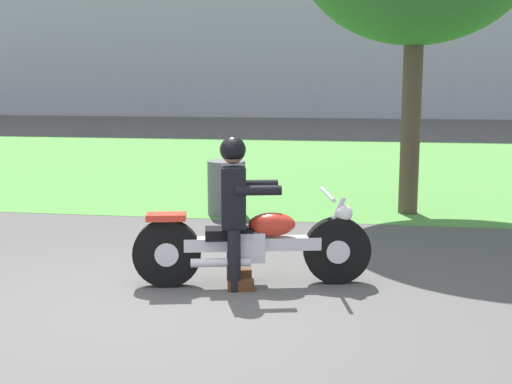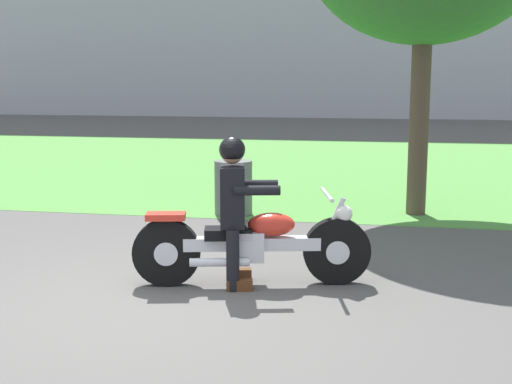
% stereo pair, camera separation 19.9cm
% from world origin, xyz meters
% --- Properties ---
extents(ground, '(120.00, 120.00, 0.00)m').
position_xyz_m(ground, '(0.00, 0.00, 0.00)').
color(ground, '#565451').
extents(grass_verge, '(60.00, 12.00, 0.01)m').
position_xyz_m(grass_verge, '(0.00, 9.64, 0.00)').
color(grass_verge, '#549342').
rests_on(grass_verge, ground).
extents(motorcycle_lead, '(2.20, 0.79, 0.87)m').
position_xyz_m(motorcycle_lead, '(0.75, 0.79, 0.39)').
color(motorcycle_lead, black).
rests_on(motorcycle_lead, ground).
extents(rider_lead, '(0.62, 0.54, 1.40)m').
position_xyz_m(rider_lead, '(0.59, 0.75, 0.81)').
color(rider_lead, black).
rests_on(rider_lead, ground).
extents(trash_can, '(0.53, 0.53, 0.77)m').
position_xyz_m(trash_can, '(-0.16, 4.00, 0.38)').
color(trash_can, '#595E5B').
rests_on(trash_can, ground).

